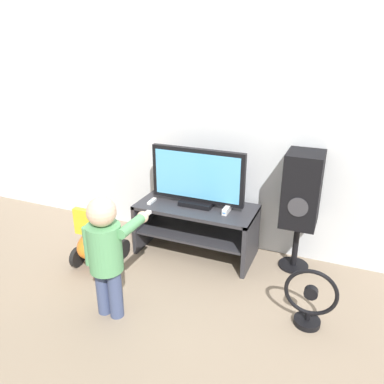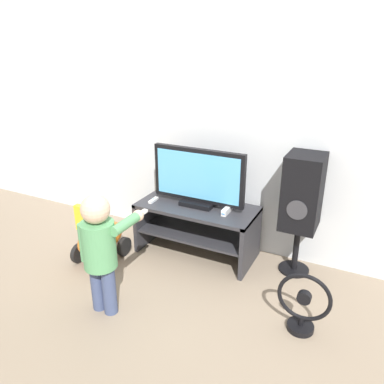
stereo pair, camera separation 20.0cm
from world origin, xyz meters
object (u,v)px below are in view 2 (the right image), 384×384
object	(u,v)px
ride_on_toy	(100,238)
game_console	(227,210)
television	(198,178)
remote_primary	(153,200)
child	(100,245)
speaker_tower	(302,195)
floor_fan	(303,305)

from	to	relation	value
ride_on_toy	game_console	bearing A→B (deg)	24.64
television	remote_primary	size ratio (longest dim) A/B	6.54
game_console	child	xyz separation A→B (m)	(-0.54, -1.01, 0.03)
child	speaker_tower	bearing A→B (deg)	45.29
game_console	floor_fan	distance (m)	1.03
remote_primary	child	world-z (taller)	child
speaker_tower	ride_on_toy	world-z (taller)	speaker_tower
remote_primary	ride_on_toy	distance (m)	0.59
speaker_tower	remote_primary	bearing A→B (deg)	-171.11
remote_primary	speaker_tower	size ratio (longest dim) A/B	0.13
game_console	speaker_tower	world-z (taller)	speaker_tower
game_console	remote_primary	distance (m)	0.71
television	child	world-z (taller)	television
speaker_tower	ride_on_toy	xyz separation A→B (m)	(-1.62, -0.60, -0.50)
game_console	ride_on_toy	size ratio (longest dim) A/B	0.31
ride_on_toy	speaker_tower	bearing A→B (deg)	20.48
floor_fan	ride_on_toy	xyz separation A→B (m)	(-1.82, 0.11, 0.01)
television	floor_fan	size ratio (longest dim) A/B	1.92
speaker_tower	floor_fan	size ratio (longest dim) A/B	2.34
game_console	floor_fan	size ratio (longest dim) A/B	0.40
television	ride_on_toy	distance (m)	1.03
remote_primary	child	xyz separation A→B (m)	(0.16, -0.94, 0.05)
remote_primary	child	distance (m)	0.95
television	remote_primary	bearing A→B (deg)	-164.51
television	game_console	world-z (taller)	television
television	remote_primary	xyz separation A→B (m)	(-0.41, -0.11, -0.25)
game_console	child	bearing A→B (deg)	-118.18
game_console	floor_fan	xyz separation A→B (m)	(0.79, -0.58, -0.31)
remote_primary	floor_fan	xyz separation A→B (m)	(1.49, -0.51, -0.29)
remote_primary	speaker_tower	distance (m)	1.33
floor_fan	ride_on_toy	distance (m)	1.82
television	child	xyz separation A→B (m)	(-0.24, -1.05, -0.20)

